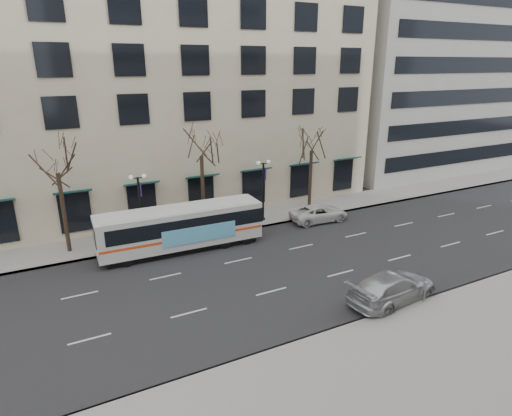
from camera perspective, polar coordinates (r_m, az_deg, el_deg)
ground at (r=27.14m, az=-0.31°, el=-8.91°), size 160.00×160.00×0.00m
sidewalk_far at (r=36.54m, az=0.37°, el=-1.28°), size 80.00×4.00×0.15m
building_hotel at (r=43.38m, az=-16.04°, el=17.29°), size 40.00×20.00×24.00m
building_office at (r=60.47m, az=19.73°, el=22.42°), size 25.00×20.00×35.00m
tree_far_left at (r=30.87m, az=-25.15°, el=5.96°), size 3.60×3.60×8.34m
tree_far_mid at (r=32.64m, az=-7.36°, el=8.57°), size 3.60×3.60×8.55m
tree_far_right at (r=37.23m, az=7.47°, el=9.06°), size 3.60×3.60×8.06m
lamp_post_left at (r=31.75m, az=-15.18°, el=0.38°), size 1.22×0.45×5.21m
lamp_post_right at (r=34.97m, az=0.99°, el=2.73°), size 1.22×0.45×5.21m
city_bus at (r=30.46m, az=-9.82°, el=-2.49°), size 11.57×2.83×3.12m
silver_car at (r=25.25m, az=17.77°, el=-10.02°), size 5.92×2.95×1.65m
white_pickup at (r=36.17m, az=8.38°, el=-0.67°), size 5.10×2.63×1.38m
pay_station at (r=25.38m, az=21.67°, el=-9.84°), size 0.30×0.25×1.21m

